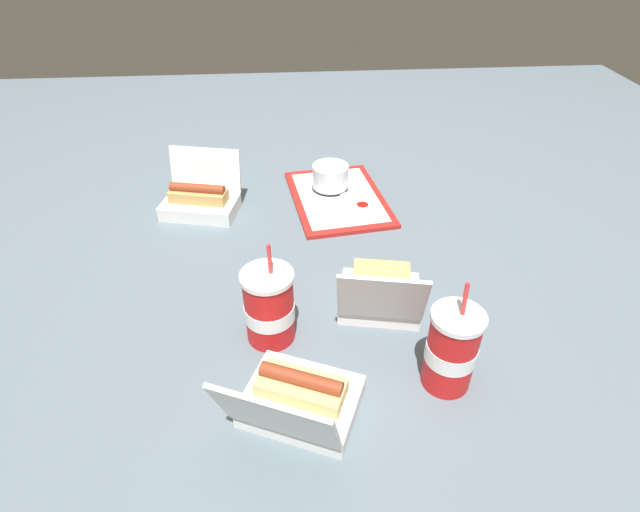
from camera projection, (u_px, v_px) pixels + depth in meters
ground_plane at (317, 272)px, 1.20m from camera, size 3.20×3.20×0.00m
food_tray at (338, 198)px, 1.47m from camera, size 0.40×0.31×0.01m
cake_container at (330, 178)px, 1.49m from camera, size 0.11×0.11×0.07m
ketchup_cup at (362, 208)px, 1.39m from camera, size 0.04×0.04×0.02m
napkin_stack at (357, 202)px, 1.44m from camera, size 0.11×0.11×0.00m
plastic_fork at (316, 208)px, 1.41m from camera, size 0.10×0.07×0.00m
clamshell_hotdog_center at (200, 199)px, 1.40m from camera, size 0.20×0.23×0.16m
clamshell_sandwich_left at (380, 293)px, 1.07m from camera, size 0.23×0.21×0.18m
clamshell_hotdog_front at (299, 399)px, 0.85m from camera, size 0.27×0.26×0.18m
soda_cup_center at (451, 350)px, 0.89m from camera, size 0.09×0.09×0.23m
soda_cup_right at (269, 307)px, 0.98m from camera, size 0.10×0.10×0.22m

